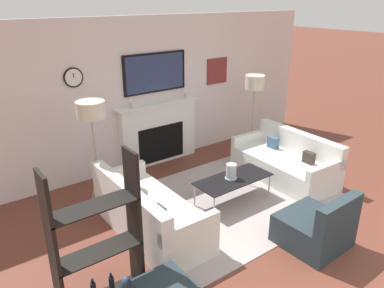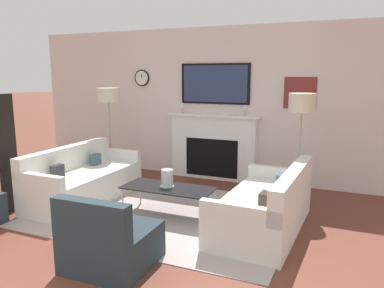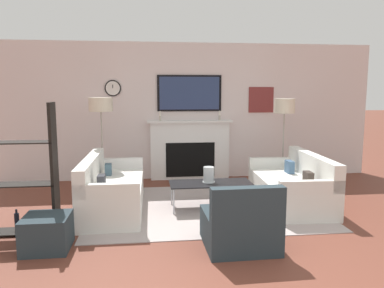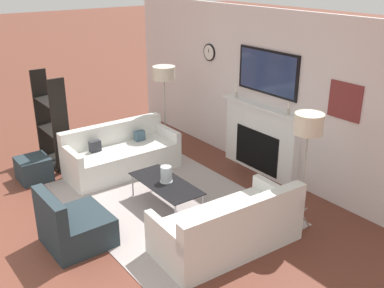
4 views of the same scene
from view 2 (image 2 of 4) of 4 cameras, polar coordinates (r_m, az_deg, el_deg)
fireplace_wall at (r=6.77m, az=3.57°, el=5.02°), size 7.51×0.28×2.70m
area_rug at (r=5.24m, az=-4.15°, el=-10.39°), size 3.39×2.52×0.01m
couch_left at (r=5.89m, az=-16.30°, el=-5.51°), size 0.83×1.89×0.80m
couch_right at (r=4.71m, az=11.27°, el=-9.58°), size 0.96×1.86×0.79m
armchair at (r=3.87m, az=-12.43°, el=-14.50°), size 0.80×0.78×0.77m
coffee_table at (r=5.03m, az=-3.66°, el=-6.86°), size 1.22×0.54×0.40m
hurricane_candle at (r=5.03m, az=-3.80°, el=-5.34°), size 0.19×0.19×0.24m
floor_lamp_left at (r=6.67m, az=-12.60°, el=7.10°), size 0.40×0.40×1.66m
floor_lamp_right at (r=5.46m, az=16.42°, el=5.79°), size 0.37×0.37×1.63m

